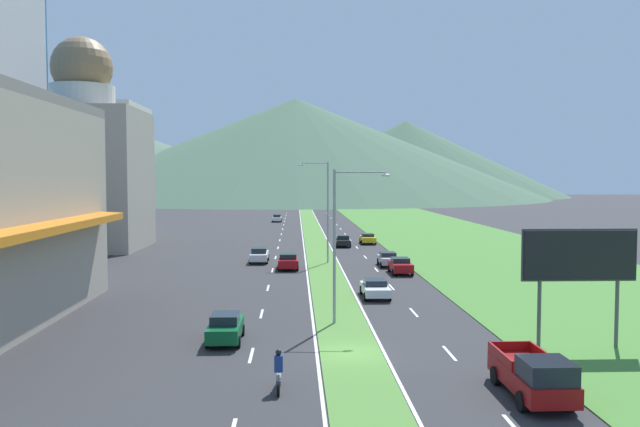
% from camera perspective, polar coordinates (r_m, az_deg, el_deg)
% --- Properties ---
extents(ground_plane, '(600.00, 600.00, 0.00)m').
position_cam_1_polar(ground_plane, '(33.67, 2.76, -12.39)').
color(ground_plane, '#2D2D30').
extents(grass_median, '(3.20, 240.00, 0.06)m').
position_cam_1_polar(grass_median, '(92.78, -0.44, -2.35)').
color(grass_median, '#518438').
rests_on(grass_median, ground_plane).
extents(grass_verge_right, '(24.00, 240.00, 0.06)m').
position_cam_1_polar(grass_verge_right, '(95.65, 12.00, -2.25)').
color(grass_verge_right, '#477F33').
rests_on(grass_verge_right, ground_plane).
extents(lane_dash_left_2, '(0.16, 2.80, 0.01)m').
position_cam_1_polar(lane_dash_left_2, '(33.55, -6.15, -12.45)').
color(lane_dash_left_2, silver).
rests_on(lane_dash_left_2, ground_plane).
extents(lane_dash_left_3, '(0.16, 2.80, 0.01)m').
position_cam_1_polar(lane_dash_left_3, '(43.21, -5.23, -8.88)').
color(lane_dash_left_3, silver).
rests_on(lane_dash_left_3, ground_plane).
extents(lane_dash_left_4, '(0.16, 2.80, 0.01)m').
position_cam_1_polar(lane_dash_left_4, '(52.98, -4.65, -6.62)').
color(lane_dash_left_4, silver).
rests_on(lane_dash_left_4, ground_plane).
extents(lane_dash_left_5, '(0.16, 2.80, 0.01)m').
position_cam_1_polar(lane_dash_left_5, '(62.81, -4.26, -5.07)').
color(lane_dash_left_5, silver).
rests_on(lane_dash_left_5, ground_plane).
extents(lane_dash_left_6, '(0.16, 2.80, 0.01)m').
position_cam_1_polar(lane_dash_left_6, '(72.68, -3.98, -3.93)').
color(lane_dash_left_6, silver).
rests_on(lane_dash_left_6, ground_plane).
extents(lane_dash_left_7, '(0.16, 2.80, 0.01)m').
position_cam_1_polar(lane_dash_left_7, '(82.57, -3.77, -3.07)').
color(lane_dash_left_7, silver).
rests_on(lane_dash_left_7, ground_plane).
extents(lane_dash_left_8, '(0.16, 2.80, 0.01)m').
position_cam_1_polar(lane_dash_left_8, '(92.48, -3.60, -2.39)').
color(lane_dash_left_8, silver).
rests_on(lane_dash_left_8, ground_plane).
extents(lane_dash_left_9, '(0.16, 2.80, 0.01)m').
position_cam_1_polar(lane_dash_left_9, '(102.39, -3.46, -1.84)').
color(lane_dash_left_9, silver).
rests_on(lane_dash_left_9, ground_plane).
extents(lane_dash_left_10, '(0.16, 2.80, 0.01)m').
position_cam_1_polar(lane_dash_left_10, '(112.32, -3.35, -1.39)').
color(lane_dash_left_10, silver).
rests_on(lane_dash_left_10, ground_plane).
extents(lane_dash_left_11, '(0.16, 2.80, 0.01)m').
position_cam_1_polar(lane_dash_left_11, '(122.25, -3.26, -1.02)').
color(lane_dash_left_11, silver).
rests_on(lane_dash_left_11, ground_plane).
extents(lane_dash_left_12, '(0.16, 2.80, 0.01)m').
position_cam_1_polar(lane_dash_left_12, '(132.19, -3.18, -0.70)').
color(lane_dash_left_12, silver).
rests_on(lane_dash_left_12, ground_plane).
extents(lane_dash_left_13, '(0.16, 2.80, 0.01)m').
position_cam_1_polar(lane_dash_left_13, '(142.13, -3.11, -0.42)').
color(lane_dash_left_13, silver).
rests_on(lane_dash_left_13, ground_plane).
extents(lane_dash_left_14, '(0.16, 2.80, 0.01)m').
position_cam_1_polar(lane_dash_left_14, '(152.07, -3.05, -0.18)').
color(lane_dash_left_14, silver).
rests_on(lane_dash_left_14, ground_plane).
extents(lane_dash_left_15, '(0.16, 2.80, 0.01)m').
position_cam_1_polar(lane_dash_left_15, '(162.01, -3.00, 0.03)').
color(lane_dash_left_15, silver).
rests_on(lane_dash_left_15, ground_plane).
extents(lane_dash_right_2, '(0.16, 2.80, 0.01)m').
position_cam_1_polar(lane_dash_right_2, '(34.40, 11.46, -12.10)').
color(lane_dash_right_2, silver).
rests_on(lane_dash_right_2, ground_plane).
extents(lane_dash_right_3, '(0.16, 2.80, 0.01)m').
position_cam_1_polar(lane_dash_right_3, '(43.87, 8.36, -8.72)').
color(lane_dash_right_3, silver).
rests_on(lane_dash_right_3, ground_plane).
extents(lane_dash_right_4, '(0.16, 2.80, 0.01)m').
position_cam_1_polar(lane_dash_right_4, '(53.52, 6.39, -6.53)').
color(lane_dash_right_4, silver).
rests_on(lane_dash_right_4, ground_plane).
extents(lane_dash_right_5, '(0.16, 2.80, 0.01)m').
position_cam_1_polar(lane_dash_right_5, '(63.27, 5.04, -5.01)').
color(lane_dash_right_5, silver).
rests_on(lane_dash_right_5, ground_plane).
extents(lane_dash_right_6, '(0.16, 2.80, 0.01)m').
position_cam_1_polar(lane_dash_right_6, '(73.08, 4.06, -3.89)').
color(lane_dash_right_6, silver).
rests_on(lane_dash_right_6, ground_plane).
extents(lane_dash_right_7, '(0.16, 2.80, 0.01)m').
position_cam_1_polar(lane_dash_right_7, '(82.92, 3.31, -3.04)').
color(lane_dash_right_7, silver).
rests_on(lane_dash_right_7, ground_plane).
extents(lane_dash_right_8, '(0.16, 2.80, 0.01)m').
position_cam_1_polar(lane_dash_right_8, '(92.79, 2.72, -2.37)').
color(lane_dash_right_8, silver).
rests_on(lane_dash_right_8, ground_plane).
extents(lane_dash_right_9, '(0.16, 2.80, 0.01)m').
position_cam_1_polar(lane_dash_right_9, '(102.67, 2.24, -1.83)').
color(lane_dash_right_9, silver).
rests_on(lane_dash_right_9, ground_plane).
extents(lane_dash_right_10, '(0.16, 2.80, 0.01)m').
position_cam_1_polar(lane_dash_right_10, '(112.57, 1.85, -1.38)').
color(lane_dash_right_10, silver).
rests_on(lane_dash_right_10, ground_plane).
extents(lane_dash_right_11, '(0.16, 2.80, 0.01)m').
position_cam_1_polar(lane_dash_right_11, '(122.49, 1.52, -1.00)').
color(lane_dash_right_11, silver).
rests_on(lane_dash_right_11, ground_plane).
extents(lane_dash_right_12, '(0.16, 2.80, 0.01)m').
position_cam_1_polar(lane_dash_right_12, '(132.40, 1.24, -0.69)').
color(lane_dash_right_12, silver).
rests_on(lane_dash_right_12, ground_plane).
extents(lane_dash_right_13, '(0.16, 2.80, 0.01)m').
position_cam_1_polar(lane_dash_right_13, '(142.33, 1.00, -0.41)').
color(lane_dash_right_13, silver).
rests_on(lane_dash_right_13, ground_plane).
extents(lane_dash_right_14, '(0.16, 2.80, 0.01)m').
position_cam_1_polar(lane_dash_right_14, '(152.26, 0.79, -0.17)').
color(lane_dash_right_14, silver).
rests_on(lane_dash_right_14, ground_plane).
extents(lane_dash_right_15, '(0.16, 2.80, 0.01)m').
position_cam_1_polar(lane_dash_right_15, '(162.19, 0.61, 0.04)').
color(lane_dash_right_15, silver).
rests_on(lane_dash_right_15, ground_plane).
extents(edge_line_median_left, '(0.16, 240.00, 0.01)m').
position_cam_1_polar(edge_line_median_left, '(92.75, -1.52, -2.37)').
color(edge_line_median_left, silver).
rests_on(edge_line_median_left, ground_plane).
extents(edge_line_median_right, '(0.16, 240.00, 0.01)m').
position_cam_1_polar(edge_line_median_right, '(92.86, 0.64, -2.36)').
color(edge_line_median_right, silver).
rests_on(edge_line_median_right, ground_plane).
extents(domed_building, '(14.63, 14.63, 26.65)m').
position_cam_1_polar(domed_building, '(86.51, -20.30, 4.07)').
color(domed_building, '#9E9384').
rests_on(domed_building, ground_plane).
extents(midrise_colored, '(15.35, 15.35, 20.65)m').
position_cam_1_polar(midrise_colored, '(109.26, -19.49, 3.71)').
color(midrise_colored, beige).
rests_on(midrise_colored, ground_plane).
extents(hill_far_left, '(184.37, 184.37, 32.22)m').
position_cam_1_polar(hill_far_left, '(297.76, -18.16, 4.43)').
color(hill_far_left, '#516B56').
rests_on(hill_far_left, ground_plane).
extents(hill_far_center, '(216.96, 216.96, 44.19)m').
position_cam_1_polar(hill_far_center, '(287.24, -2.13, 5.84)').
color(hill_far_center, '#47664C').
rests_on(hill_far_center, ground_plane).
extents(hill_far_right, '(151.54, 151.54, 36.44)m').
position_cam_1_polar(hill_far_right, '(314.77, 7.64, 4.88)').
color(hill_far_right, '#47664C').
rests_on(hill_far_right, ground_plane).
extents(street_lamp_near, '(3.50, 0.54, 9.54)m').
position_cam_1_polar(street_lamp_near, '(39.29, 1.87, -1.93)').
color(street_lamp_near, '#99999E').
rests_on(street_lamp_near, ground_plane).
extents(street_lamp_mid, '(3.17, 0.41, 10.72)m').
position_cam_1_polar(street_lamp_mid, '(67.28, 0.43, 0.71)').
color(street_lamp_mid, '#99999E').
rests_on(street_lamp_mid, ground_plane).
extents(billboard_roadside, '(6.18, 0.28, 6.38)m').
position_cam_1_polar(billboard_roadside, '(36.38, 22.14, -3.80)').
color(billboard_roadside, '#4C4C51').
rests_on(billboard_roadside, ground_plane).
extents(car_0, '(1.96, 4.19, 1.47)m').
position_cam_1_polar(car_0, '(83.99, 2.04, -2.45)').
color(car_0, black).
rests_on(car_0, ground_plane).
extents(car_1, '(2.01, 4.07, 1.39)m').
position_cam_1_polar(car_1, '(87.66, 4.28, -2.23)').
color(car_1, yellow).
rests_on(car_1, ground_plane).
extents(car_2, '(1.90, 4.05, 1.42)m').
position_cam_1_polar(car_2, '(65.88, 6.08, -4.05)').
color(car_2, '#B2B2B7').
rests_on(car_2, ground_plane).
extents(car_3, '(2.04, 4.23, 1.56)m').
position_cam_1_polar(car_3, '(63.36, -2.85, -4.27)').
color(car_3, maroon).
rests_on(car_3, ground_plane).
extents(car_4, '(2.02, 4.48, 1.35)m').
position_cam_1_polar(car_4, '(48.85, 4.93, -6.63)').
color(car_4, silver).
rests_on(car_4, ground_plane).
extents(car_5, '(1.99, 4.05, 1.51)m').
position_cam_1_polar(car_5, '(60.82, 7.18, -4.62)').
color(car_5, maroon).
rests_on(car_5, ground_plane).
extents(car_6, '(1.96, 4.77, 1.57)m').
position_cam_1_polar(car_6, '(68.73, -5.43, -3.69)').
color(car_6, silver).
rests_on(car_6, ground_plane).
extents(car_7, '(1.86, 4.29, 1.52)m').
position_cam_1_polar(car_7, '(130.74, -3.85, -0.41)').
color(car_7, silver).
rests_on(car_7, ground_plane).
extents(car_8, '(1.87, 4.31, 1.60)m').
position_cam_1_polar(car_8, '(36.18, -8.43, -10.00)').
color(car_8, '#0C5128').
rests_on(car_8, ground_plane).
extents(pickup_truck_0, '(2.18, 5.40, 2.00)m').
position_cam_1_polar(pickup_truck_0, '(28.25, 18.53, -13.57)').
color(pickup_truck_0, maroon).
rests_on(pickup_truck_0, ground_plane).
extents(motorcycle_rider, '(0.36, 2.00, 1.80)m').
position_cam_1_polar(motorcycle_rider, '(28.02, -3.71, -14.05)').
color(motorcycle_rider, black).
rests_on(motorcycle_rider, ground_plane).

